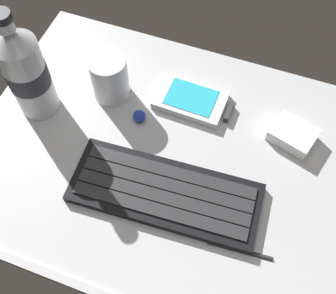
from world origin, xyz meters
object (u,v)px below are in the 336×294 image
(stylus_pen, at_px, (240,250))
(trackball_mouse, at_px, (139,116))
(handheld_device, at_px, (194,101))
(charger_block, at_px, (293,135))
(water_bottle, at_px, (26,72))
(juice_cup, at_px, (110,79))
(keyboard, at_px, (165,193))

(stylus_pen, bearing_deg, trackball_mouse, 139.27)
(handheld_device, relative_size, charger_block, 1.85)
(water_bottle, bearing_deg, juice_cup, 32.68)
(keyboard, bearing_deg, trackball_mouse, 127.85)
(water_bottle, bearing_deg, stylus_pen, -18.12)
(charger_block, distance_m, stylus_pen, 0.21)
(stylus_pen, bearing_deg, keyboard, 156.33)
(trackball_mouse, bearing_deg, water_bottle, -169.70)
(keyboard, bearing_deg, handheld_device, 94.09)
(handheld_device, xyz_separation_m, trackball_mouse, (-0.08, -0.06, 0.00))
(handheld_device, height_order, stylus_pen, handheld_device)
(charger_block, height_order, stylus_pen, charger_block)
(keyboard, height_order, stylus_pen, keyboard)
(water_bottle, xyz_separation_m, charger_block, (0.42, 0.08, -0.08))
(juice_cup, height_order, stylus_pen, juice_cup)
(water_bottle, distance_m, trackball_mouse, 0.19)
(water_bottle, distance_m, stylus_pen, 0.42)
(keyboard, bearing_deg, juice_cup, 135.91)
(water_bottle, height_order, stylus_pen, water_bottle)
(trackball_mouse, bearing_deg, juice_cup, 151.44)
(handheld_device, distance_m, charger_block, 0.18)
(trackball_mouse, bearing_deg, charger_block, 11.69)
(keyboard, relative_size, juice_cup, 3.48)
(trackball_mouse, bearing_deg, handheld_device, 40.30)
(keyboard, distance_m, handheld_device, 0.18)
(keyboard, bearing_deg, stylus_pen, -18.97)
(trackball_mouse, xyz_separation_m, stylus_pen, (0.22, -0.16, -0.01))
(handheld_device, bearing_deg, juice_cup, -168.80)
(juice_cup, xyz_separation_m, charger_block, (0.32, 0.02, -0.03))
(juice_cup, relative_size, water_bottle, 0.41)
(charger_block, bearing_deg, handheld_device, 175.75)
(juice_cup, bearing_deg, keyboard, -44.09)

